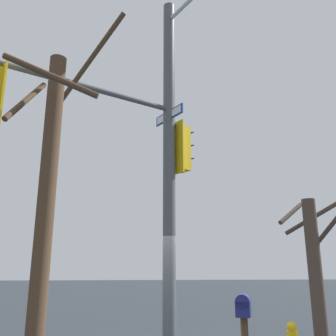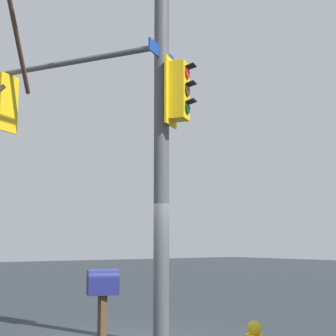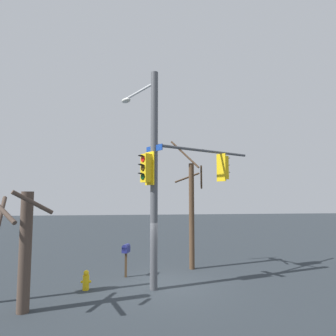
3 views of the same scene
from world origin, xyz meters
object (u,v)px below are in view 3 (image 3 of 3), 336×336
(fire_hydrant, at_px, (86,281))
(bare_tree_behind_pole, at_px, (192,210))
(mailbox, at_px, (126,251))
(bare_tree_across_street, at_px, (23,245))

(fire_hydrant, distance_m, bare_tree_behind_pole, 5.80)
(fire_hydrant, xyz_separation_m, mailbox, (1.44, 1.57, 0.76))
(mailbox, distance_m, bare_tree_behind_pole, 3.71)
(mailbox, bearing_deg, bare_tree_behind_pole, -142.51)
(fire_hydrant, height_order, mailbox, mailbox)
(fire_hydrant, height_order, bare_tree_behind_pole, bare_tree_behind_pole)
(mailbox, bearing_deg, bare_tree_across_street, 69.07)
(bare_tree_behind_pole, distance_m, bare_tree_across_street, 7.76)
(mailbox, height_order, bare_tree_across_street, bare_tree_across_street)
(bare_tree_across_street, bearing_deg, mailbox, 49.55)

